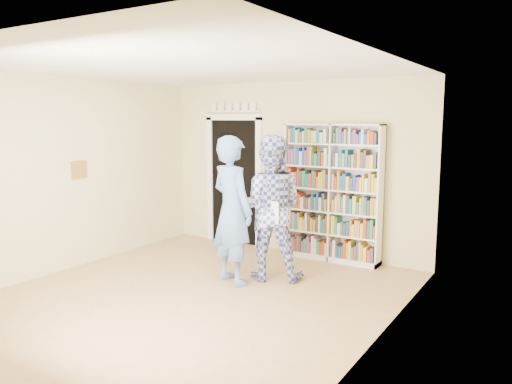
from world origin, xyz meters
TOP-DOWN VIEW (x-y plane):
  - floor at (0.00, 0.00)m, footprint 5.00×5.00m
  - ceiling at (0.00, 0.00)m, footprint 5.00×5.00m
  - wall_back at (0.00, 2.50)m, footprint 4.50×0.00m
  - wall_left at (-2.25, 0.00)m, footprint 0.00×5.00m
  - wall_right at (2.25, 0.00)m, footprint 0.00×5.00m
  - bookshelf at (0.76, 2.34)m, footprint 1.49×0.28m
  - doorway at (-1.10, 2.48)m, footprint 1.10×0.08m
  - wall_art at (-2.23, 0.20)m, footprint 0.03×0.25m
  - man_blue at (0.09, 0.69)m, footprint 0.81×0.67m
  - man_plaid at (0.41, 1.09)m, footprint 1.14×1.03m
  - paper_sheet at (0.59, 0.86)m, footprint 0.20×0.05m

SIDE VIEW (x-z plane):
  - floor at x=0.00m, z-range 0.00..0.00m
  - paper_sheet at x=0.59m, z-range 0.81..1.09m
  - man_blue at x=0.09m, z-range 0.00..1.91m
  - man_plaid at x=0.41m, z-range 0.00..1.92m
  - bookshelf at x=0.76m, z-range 0.01..2.06m
  - doorway at x=-1.10m, z-range -0.04..2.39m
  - wall_back at x=0.00m, z-range -0.90..3.60m
  - wall_left at x=-2.25m, z-range -1.15..3.85m
  - wall_right at x=2.25m, z-range -1.15..3.85m
  - wall_art at x=-2.23m, z-range 1.27..1.52m
  - ceiling at x=0.00m, z-range 2.70..2.70m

